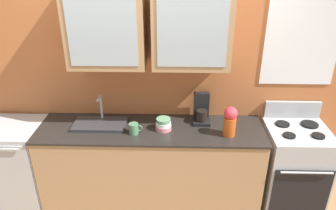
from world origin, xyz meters
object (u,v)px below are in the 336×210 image
at_px(stove_range, 292,168).
at_px(cup_near_sink, 134,129).
at_px(bowl_stack, 163,124).
at_px(vase, 230,121).
at_px(coffee_maker, 201,111).
at_px(dishwasher, 18,164).
at_px(sink_faucet, 100,123).

relative_size(stove_range, cup_near_sink, 8.43).
relative_size(bowl_stack, vase, 0.53).
xyz_separation_m(stove_range, coffee_maker, (-0.94, 0.17, 0.55)).
xyz_separation_m(bowl_stack, vase, (0.62, -0.09, 0.10)).
bearing_deg(cup_near_sink, stove_range, 3.49).
relative_size(stove_range, bowl_stack, 7.01).
xyz_separation_m(vase, dishwasher, (-2.14, 0.10, -0.60)).
height_order(bowl_stack, vase, vase).
xyz_separation_m(cup_near_sink, dishwasher, (-1.25, 0.09, -0.50)).
bearing_deg(vase, stove_range, 8.33).
distance_m(stove_range, cup_near_sink, 1.66).
distance_m(dishwasher, coffee_maker, 1.98).
bearing_deg(coffee_maker, sink_faucet, -172.72).
bearing_deg(sink_faucet, vase, -6.72).
xyz_separation_m(dishwasher, coffee_maker, (1.90, 0.18, 0.56)).
relative_size(stove_range, vase, 3.69).
height_order(cup_near_sink, coffee_maker, coffee_maker).
height_order(stove_range, vase, vase).
height_order(vase, dishwasher, vase).
relative_size(sink_faucet, coffee_maker, 1.79).
bearing_deg(sink_faucet, stove_range, -1.32).
xyz_separation_m(sink_faucet, vase, (1.24, -0.15, 0.13)).
xyz_separation_m(stove_range, sink_faucet, (-1.94, 0.04, 0.46)).
xyz_separation_m(sink_faucet, cup_near_sink, (0.35, -0.14, 0.03)).
bearing_deg(sink_faucet, coffee_maker, 7.28).
bearing_deg(vase, dishwasher, 177.39).
xyz_separation_m(stove_range, dishwasher, (-2.83, -0.00, -0.01)).
distance_m(stove_range, bowl_stack, 1.40).
xyz_separation_m(sink_faucet, coffee_maker, (1.00, 0.13, 0.09)).
distance_m(vase, cup_near_sink, 0.89).
bearing_deg(cup_near_sink, dishwasher, 175.78).
height_order(sink_faucet, cup_near_sink, sink_faucet).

